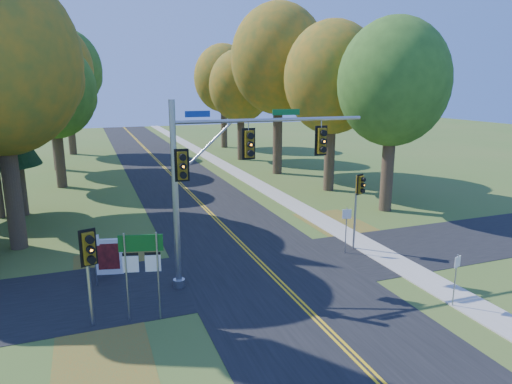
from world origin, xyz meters
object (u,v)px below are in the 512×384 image
object	(u,v)px
east_signal_pole	(359,193)
route_sign_cluster	(142,259)
info_kiosk	(109,257)
traffic_mast	(226,168)

from	to	relation	value
east_signal_pole	route_sign_cluster	distance (m)	11.85
route_sign_cluster	info_kiosk	distance (m)	5.07
route_sign_cluster	info_kiosk	xyz separation A→B (m)	(-0.97, 4.74, -1.53)
traffic_mast	route_sign_cluster	distance (m)	5.21
east_signal_pole	route_sign_cluster	world-z (taller)	east_signal_pole
traffic_mast	route_sign_cluster	xyz separation A→B (m)	(-3.87, -2.21, -2.70)
traffic_mast	info_kiosk	world-z (taller)	traffic_mast
traffic_mast	east_signal_pole	bearing A→B (deg)	11.36
east_signal_pole	info_kiosk	xyz separation A→B (m)	(-12.26, 1.23, -2.23)
traffic_mast	east_signal_pole	xyz separation A→B (m)	(7.43, 1.29, -2.01)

